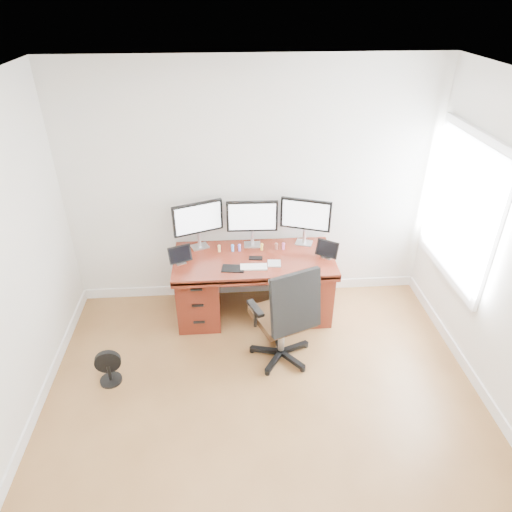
{
  "coord_description": "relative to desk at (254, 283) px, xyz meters",
  "views": [
    {
      "loc": [
        -0.28,
        -2.32,
        3.27
      ],
      "look_at": [
        0.0,
        1.5,
        0.95
      ],
      "focal_mm": 32.0,
      "sensor_mm": 36.0,
      "label": 1
    }
  ],
  "objects": [
    {
      "name": "ground",
      "position": [
        0.0,
        -1.83,
        -0.4
      ],
      "size": [
        4.5,
        4.5,
        0.0
      ],
      "primitive_type": "plane",
      "color": "brown",
      "rests_on": "ground"
    },
    {
      "name": "back_wall",
      "position": [
        0.0,
        0.42,
        0.95
      ],
      "size": [
        4.0,
        0.1,
        2.7
      ],
      "primitive_type": "cube",
      "color": "white",
      "rests_on": "ground"
    },
    {
      "name": "desk",
      "position": [
        0.0,
        0.0,
        0.0
      ],
      "size": [
        1.7,
        0.8,
        0.75
      ],
      "color": "#5A1E12",
      "rests_on": "ground"
    },
    {
      "name": "office_chair",
      "position": [
        0.24,
        -0.78,
        -0.03
      ],
      "size": [
        0.77,
        0.77,
        1.12
      ],
      "rotation": [
        0.0,
        0.0,
        0.38
      ],
      "color": "black",
      "rests_on": "ground"
    },
    {
      "name": "floor_fan",
      "position": [
        -1.43,
        -0.96,
        -0.23
      ],
      "size": [
        0.24,
        0.21,
        0.35
      ],
      "rotation": [
        0.0,
        0.0,
        0.16
      ],
      "color": "black",
      "rests_on": "ground"
    },
    {
      "name": "monitor_left",
      "position": [
        -0.58,
        0.24,
        0.68
      ],
      "size": [
        0.53,
        0.23,
        0.53
      ],
      "rotation": [
        0.0,
        0.0,
        0.37
      ],
      "color": "silver",
      "rests_on": "desk"
    },
    {
      "name": "monitor_center",
      "position": [
        -0.0,
        0.24,
        0.68
      ],
      "size": [
        0.55,
        0.14,
        0.53
      ],
      "rotation": [
        0.0,
        0.0,
        -0.03
      ],
      "color": "silver",
      "rests_on": "desk"
    },
    {
      "name": "monitor_right",
      "position": [
        0.58,
        0.24,
        0.68
      ],
      "size": [
        0.53,
        0.22,
        0.53
      ],
      "rotation": [
        0.0,
        0.0,
        -0.35
      ],
      "color": "silver",
      "rests_on": "desk"
    },
    {
      "name": "tablet_left",
      "position": [
        -0.77,
        -0.08,
        0.43
      ],
      "size": [
        0.25,
        0.15,
        0.19
      ],
      "rotation": [
        0.0,
        0.0,
        0.37
      ],
      "color": "silver",
      "rests_on": "desk"
    },
    {
      "name": "tablet_right",
      "position": [
        0.77,
        -0.08,
        0.43
      ],
      "size": [
        0.24,
        0.19,
        0.19
      ],
      "rotation": [
        0.0,
        0.0,
        -0.58
      ],
      "color": "silver",
      "rests_on": "desk"
    },
    {
      "name": "keyboard",
      "position": [
        -0.02,
        -0.23,
        0.36
      ],
      "size": [
        0.28,
        0.13,
        0.01
      ],
      "primitive_type": "cube",
      "rotation": [
        0.0,
        0.0,
        -0.04
      ],
      "color": "white",
      "rests_on": "desk"
    },
    {
      "name": "trackpad",
      "position": [
        0.2,
        -0.17,
        0.35
      ],
      "size": [
        0.15,
        0.15,
        0.01
      ],
      "primitive_type": "cube",
      "rotation": [
        0.0,
        0.0,
        -0.09
      ],
      "color": "silver",
      "rests_on": "desk"
    },
    {
      "name": "drawing_tablet",
      "position": [
        -0.23,
        -0.24,
        0.35
      ],
      "size": [
        0.25,
        0.18,
        0.01
      ],
      "primitive_type": "cube",
      "rotation": [
        0.0,
        0.0,
        -0.14
      ],
      "color": "black",
      "rests_on": "desk"
    },
    {
      "name": "phone",
      "position": [
        0.02,
        -0.05,
        0.35
      ],
      "size": [
        0.15,
        0.09,
        0.01
      ],
      "primitive_type": "cube",
      "rotation": [
        0.0,
        0.0,
        -0.13
      ],
      "color": "black",
      "rests_on": "desk"
    },
    {
      "name": "figurine_yellow",
      "position": [
        -0.37,
        0.12,
        0.4
      ],
      "size": [
        0.03,
        0.03,
        0.09
      ],
      "color": "#DDC071",
      "rests_on": "desk"
    },
    {
      "name": "figurine_blue",
      "position": [
        -0.22,
        0.12,
        0.4
      ],
      "size": [
        0.03,
        0.03,
        0.09
      ],
      "color": "#4A87E1",
      "rests_on": "desk"
    },
    {
      "name": "figurine_purple",
      "position": [
        -0.15,
        0.12,
        0.4
      ],
      "size": [
        0.03,
        0.03,
        0.09
      ],
      "color": "#8D6CE6",
      "rests_on": "desk"
    },
    {
      "name": "figurine_orange",
      "position": [
        0.1,
        0.12,
        0.4
      ],
      "size": [
        0.03,
        0.03,
        0.09
      ],
      "color": "gold",
      "rests_on": "desk"
    },
    {
      "name": "figurine_brown",
      "position": [
        0.25,
        0.12,
        0.4
      ],
      "size": [
        0.03,
        0.03,
        0.09
      ],
      "color": "brown",
      "rests_on": "desk"
    },
    {
      "name": "figurine_pink",
      "position": [
        0.33,
        0.12,
        0.4
      ],
      "size": [
        0.03,
        0.03,
        0.09
      ],
      "color": "pink",
      "rests_on": "desk"
    }
  ]
}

